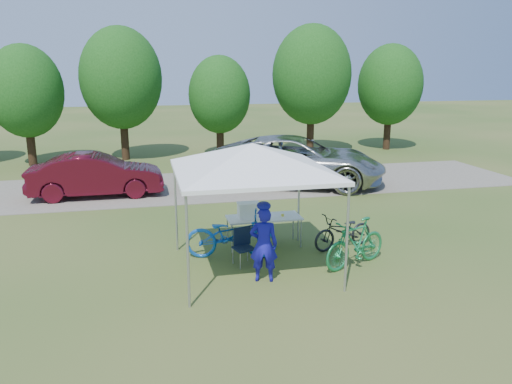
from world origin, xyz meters
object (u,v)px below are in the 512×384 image
cooler (249,210)px  cyclist (264,245)px  folding_chair (243,243)px  bike_dark (343,231)px  bike_blue (231,235)px  folding_table (264,219)px  sedan (96,175)px  minivan (297,160)px  bike_green (356,243)px

cooler → cyclist: 2.01m
folding_chair → bike_dark: 2.56m
cooler → bike_blue: cooler is taller
folding_table → bike_blue: bearing=-146.1°
bike_dark → sedan: 8.96m
bike_dark → sedan: size_ratio=0.37×
cyclist → sedan: cyclist is taller
bike_blue → minivan: size_ratio=0.32×
bike_blue → bike_green: (2.55, -1.08, -0.01)m
folding_chair → sedan: sedan is taller
folding_chair → cooler: cooler is taller
cooler → bike_green: size_ratio=0.30×
bike_green → folding_chair: bearing=-129.9°
minivan → sedan: minivan is taller
cooler → bike_green: cooler is taller
folding_chair → bike_green: (2.35, -0.68, 0.06)m
cyclist → bike_green: size_ratio=0.88×
bike_green → sedan: size_ratio=0.40×
cyclist → minivan: bearing=-98.1°
folding_chair → sedan: 7.81m
bike_blue → folding_table: bearing=-42.6°
folding_table → sedan: bearing=126.2°
cooler → bike_green: 2.66m
bike_blue → folding_chair: bearing=-140.2°
folding_chair → cyclist: size_ratio=0.52×
cooler → bike_blue: size_ratio=0.25×
cyclist → sedan: size_ratio=0.35×
cyclist → minivan: size_ratio=0.24×
cooler → cyclist: size_ratio=0.34×
minivan → bike_green: bearing=-165.0°
folding_chair → bike_blue: 0.45m
minivan → folding_chair: bearing=177.1°
bike_dark → cyclist: bearing=-74.0°
cooler → bike_dark: size_ratio=0.32×
cooler → sedan: size_ratio=0.12×
bike_green → folding_table: bearing=-159.6°
minivan → sedan: bearing=114.7°
cooler → folding_chair: bearing=-108.8°
bike_blue → sedan: sedan is taller
folding_table → cooler: size_ratio=3.43×
cooler → minivan: bearing=63.1°
cooler → bike_green: bearing=-40.0°
folding_table → cyclist: (-0.49, -2.00, 0.09)m
bike_dark → sedan: sedan is taller
folding_table → folding_chair: size_ratio=2.21×
cooler → cyclist: cyclist is taller
minivan → sedan: size_ratio=1.47×
folding_chair → bike_blue: (-0.19, 0.39, 0.07)m
folding_chair → bike_green: size_ratio=0.46×
folding_chair → bike_blue: size_ratio=0.39×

